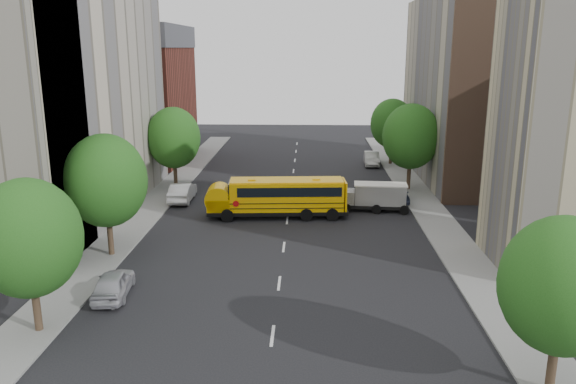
# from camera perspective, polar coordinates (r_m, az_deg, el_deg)

# --- Properties ---
(ground) EXTENTS (120.00, 120.00, 0.00)m
(ground) POSITION_cam_1_polar(r_m,az_deg,el_deg) (39.71, -0.30, -4.62)
(ground) COLOR black
(ground) RESTS_ON ground
(sidewalk_left) EXTENTS (3.00, 80.00, 0.12)m
(sidewalk_left) POSITION_cam_1_polar(r_m,az_deg,el_deg) (46.30, -14.42, -2.22)
(sidewalk_left) COLOR slate
(sidewalk_left) RESTS_ON ground
(sidewalk_right) EXTENTS (3.00, 80.00, 0.12)m
(sidewalk_right) POSITION_cam_1_polar(r_m,az_deg,el_deg) (45.51, 14.61, -2.52)
(sidewalk_right) COLOR slate
(sidewalk_right) RESTS_ON ground
(lane_markings) EXTENTS (0.15, 64.00, 0.01)m
(lane_markings) POSITION_cam_1_polar(r_m,az_deg,el_deg) (49.26, 0.18, -0.82)
(lane_markings) COLOR silver
(lane_markings) RESTS_ON ground
(building_left_cream) EXTENTS (10.00, 26.00, 20.00)m
(building_left_cream) POSITION_cam_1_polar(r_m,az_deg,el_deg) (47.80, -22.44, 9.81)
(building_left_cream) COLOR #BCAE97
(building_left_cream) RESTS_ON ground
(building_left_redbrick) EXTENTS (10.00, 15.00, 13.00)m
(building_left_redbrick) POSITION_cam_1_polar(r_m,az_deg,el_deg) (68.67, -14.65, 8.56)
(building_left_redbrick) COLOR maroon
(building_left_redbrick) RESTS_ON ground
(building_right_far) EXTENTS (10.00, 22.00, 18.00)m
(building_right_far) POSITION_cam_1_polar(r_m,az_deg,el_deg) (59.93, 18.27, 9.92)
(building_right_far) COLOR tan
(building_right_far) RESTS_ON ground
(building_right_sidewall) EXTENTS (10.10, 0.30, 18.00)m
(building_right_sidewall) POSITION_cam_1_polar(r_m,az_deg,el_deg) (49.47, 21.74, 8.83)
(building_right_sidewall) COLOR brown
(building_right_sidewall) RESTS_ON ground
(street_tree_0) EXTENTS (4.80, 4.80, 7.41)m
(street_tree_0) POSITION_cam_1_polar(r_m,az_deg,el_deg) (27.92, -24.88, -4.29)
(street_tree_0) COLOR #38281C
(street_tree_0) RESTS_ON ground
(street_tree_1) EXTENTS (5.12, 5.12, 7.90)m
(street_tree_1) POSITION_cam_1_polar(r_m,az_deg,el_deg) (36.67, -18.03, 1.09)
(street_tree_1) COLOR #38281C
(street_tree_1) RESTS_ON ground
(street_tree_2) EXTENTS (4.99, 4.99, 7.71)m
(street_tree_2) POSITION_cam_1_polar(r_m,az_deg,el_deg) (53.64, -11.55, 5.41)
(street_tree_2) COLOR #38281C
(street_tree_2) RESTS_ON ground
(street_tree_3) EXTENTS (4.61, 4.61, 7.11)m
(street_tree_3) POSITION_cam_1_polar(r_m,az_deg,el_deg) (23.26, 26.11, -8.57)
(street_tree_3) COLOR #38281C
(street_tree_3) RESTS_ON ground
(street_tree_4) EXTENTS (5.25, 5.25, 8.10)m
(street_tree_4) POSITION_cam_1_polar(r_m,az_deg,el_deg) (52.94, 12.38, 5.53)
(street_tree_4) COLOR #38281C
(street_tree_4) RESTS_ON ground
(street_tree_5) EXTENTS (4.86, 4.86, 7.51)m
(street_tree_5) POSITION_cam_1_polar(r_m,az_deg,el_deg) (64.72, 10.52, 6.85)
(street_tree_5) COLOR #38281C
(street_tree_5) RESTS_ON ground
(school_bus) EXTENTS (11.11, 3.33, 3.09)m
(school_bus) POSITION_cam_1_polar(r_m,az_deg,el_deg) (43.99, -1.19, -0.37)
(school_bus) COLOR black
(school_bus) RESTS_ON ground
(safari_truck) EXTENTS (5.43, 2.34, 2.27)m
(safari_truck) POSITION_cam_1_polar(r_m,az_deg,el_deg) (46.39, 8.80, -0.43)
(safari_truck) COLOR black
(safari_truck) RESTS_ON ground
(parked_car_0) EXTENTS (2.12, 4.37, 1.44)m
(parked_car_0) POSITION_cam_1_polar(r_m,az_deg,el_deg) (31.84, -17.33, -8.88)
(parked_car_0) COLOR #ACABB2
(parked_car_0) RESTS_ON ground
(parked_car_1) EXTENTS (1.82, 4.93, 1.61)m
(parked_car_1) POSITION_cam_1_polar(r_m,az_deg,el_deg) (49.68, -10.69, 0.01)
(parked_car_1) COLOR silver
(parked_car_1) RESTS_ON ground
(parked_car_4) EXTENTS (1.76, 4.22, 1.43)m
(parked_car_4) POSITION_cam_1_polar(r_m,az_deg,el_deg) (49.76, 11.10, -0.10)
(parked_car_4) COLOR #343C5B
(parked_car_4) RESTS_ON ground
(parked_car_5) EXTENTS (1.83, 4.70, 1.53)m
(parked_car_5) POSITION_cam_1_polar(r_m,az_deg,el_deg) (64.58, 8.49, 3.38)
(parked_car_5) COLOR #A1A19C
(parked_car_5) RESTS_ON ground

